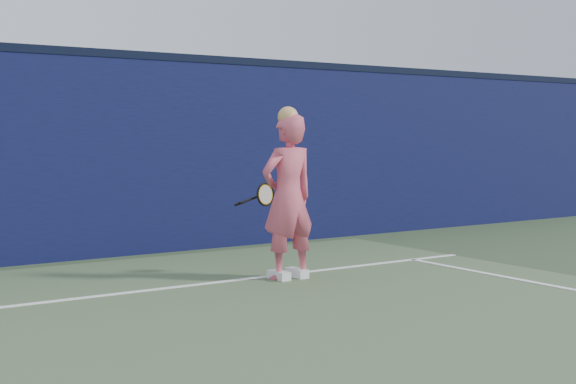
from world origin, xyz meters
TOP-DOWN VIEW (x-y plane):
  - player at (2.82, 3.80)m, footprint 0.66×0.45m
  - racket at (2.78, 4.23)m, footprint 0.51×0.11m

SIDE VIEW (x-z plane):
  - racket at x=2.78m, z-range 0.74..1.01m
  - player at x=2.82m, z-range -0.03..1.81m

